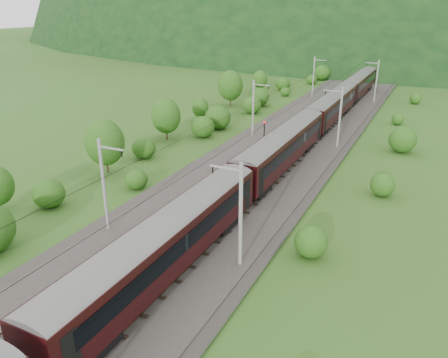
% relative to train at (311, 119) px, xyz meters
% --- Properties ---
extents(ground, '(600.00, 600.00, 0.00)m').
position_rel_train_xyz_m(ground, '(-2.40, -32.05, -3.69)').
color(ground, '#335019').
rests_on(ground, ground).
extents(railbed, '(14.00, 220.00, 0.30)m').
position_rel_train_xyz_m(railbed, '(-2.40, -22.05, -3.54)').
color(railbed, '#38332D').
rests_on(railbed, ground).
extents(track_left, '(2.40, 220.00, 0.27)m').
position_rel_train_xyz_m(track_left, '(-4.80, -22.05, -3.32)').
color(track_left, brown).
rests_on(track_left, railbed).
extents(track_right, '(2.40, 220.00, 0.27)m').
position_rel_train_xyz_m(track_right, '(-0.00, -22.05, -3.32)').
color(track_right, brown).
rests_on(track_right, railbed).
extents(catenary_left, '(2.54, 192.28, 8.00)m').
position_rel_train_xyz_m(catenary_left, '(-8.52, -0.05, 0.81)').
color(catenary_left, gray).
rests_on(catenary_left, railbed).
extents(catenary_right, '(2.54, 192.28, 8.00)m').
position_rel_train_xyz_m(catenary_right, '(3.72, -0.05, 0.81)').
color(catenary_right, gray).
rests_on(catenary_right, railbed).
extents(overhead_wires, '(4.83, 198.00, 0.03)m').
position_rel_train_xyz_m(overhead_wires, '(-2.40, -22.05, 3.41)').
color(overhead_wires, black).
rests_on(overhead_wires, ground).
extents(mountain_main, '(504.00, 360.00, 244.00)m').
position_rel_train_xyz_m(mountain_main, '(-2.40, 227.95, -3.69)').
color(mountain_main, black).
rests_on(mountain_main, ground).
extents(mountain_ridge, '(336.00, 280.00, 132.00)m').
position_rel_train_xyz_m(mountain_ridge, '(-122.40, 267.95, -3.69)').
color(mountain_ridge, black).
rests_on(mountain_ridge, ground).
extents(train, '(3.14, 151.04, 5.46)m').
position_rel_train_xyz_m(train, '(0.00, 0.00, 0.00)').
color(train, black).
rests_on(train, ground).
extents(hazard_post_near, '(0.16, 0.16, 1.48)m').
position_rel_train_xyz_m(hazard_post_near, '(-2.49, 16.06, -2.65)').
color(hazard_post_near, red).
rests_on(hazard_post_near, railbed).
extents(hazard_post_far, '(0.15, 0.15, 1.44)m').
position_rel_train_xyz_m(hazard_post_far, '(-1.87, 3.14, -2.67)').
color(hazard_post_far, red).
rests_on(hazard_post_far, railbed).
extents(signal, '(0.27, 0.27, 2.49)m').
position_rel_train_xyz_m(signal, '(-6.46, -0.90, -1.93)').
color(signal, black).
rests_on(signal, railbed).
extents(vegetation_left, '(13.00, 150.67, 6.74)m').
position_rel_train_xyz_m(vegetation_left, '(-16.86, -16.55, -1.17)').
color(vegetation_left, '#1E5115').
rests_on(vegetation_left, ground).
extents(vegetation_right, '(7.47, 110.15, 3.16)m').
position_rel_train_xyz_m(vegetation_right, '(9.84, -23.55, -2.39)').
color(vegetation_right, '#1E5115').
rests_on(vegetation_right, ground).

